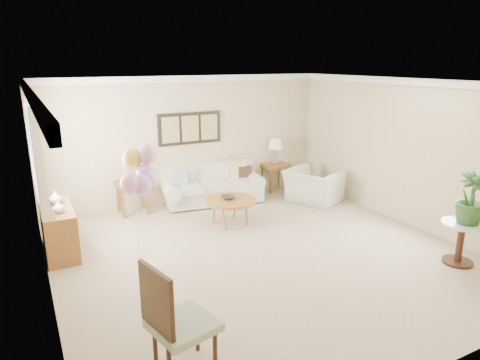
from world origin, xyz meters
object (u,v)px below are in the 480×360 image
Objects in this scene: accent_chair at (175,319)px; coffee_table at (230,201)px; sofa at (212,187)px; balloon_cluster at (139,172)px; armchair at (314,186)px.

coffee_table is at bearing 56.19° from accent_chair.
sofa is 2.01× the size of accent_chair.
sofa reaches higher than coffee_table.
accent_chair is at bearing -98.24° from balloon_cluster.
armchair is 4.33m from balloon_cluster.
accent_chair is (-2.17, -3.25, 0.15)m from coffee_table.
coffee_table is (-0.23, -1.30, 0.12)m from sofa.
armchair is at bearing -26.84° from sofa.
coffee_table is 2.31m from balloon_cluster.
balloon_cluster is at bearing -152.21° from coffee_table.
accent_chair is (-2.41, -4.55, 0.27)m from sofa.
sofa is at bearing 62.10° from accent_chair.
sofa is at bearing 47.57° from balloon_cluster.
sofa is 1.33m from coffee_table.
coffee_table is 0.89× the size of armchair.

